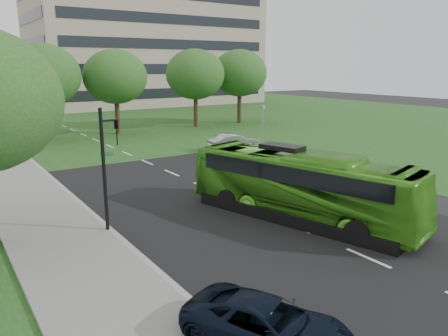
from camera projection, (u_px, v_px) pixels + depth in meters
name	position (u px, v px, depth m)	size (l,w,h in m)	color
ground	(266.00, 214.00, 21.19)	(160.00, 160.00, 0.00)	black
street_surfaces	(103.00, 145.00, 39.37)	(120.00, 120.00, 0.15)	black
office_building	(147.00, 35.00, 80.31)	(40.10, 20.10, 25.00)	#A08F7C
tree_park_b	(43.00, 76.00, 40.67)	(6.93, 6.93, 9.09)	black
tree_park_c	(115.00, 77.00, 44.91)	(6.55, 6.55, 8.70)	black
tree_park_d	(195.00, 74.00, 49.98)	(6.75, 6.75, 8.93)	black
tree_park_e	(240.00, 73.00, 53.79)	(6.75, 6.75, 9.00)	black
bus	(301.00, 186.00, 20.32)	(2.66, 11.35, 3.16)	#449C20
sedan	(233.00, 142.00, 36.87)	(1.54, 4.42, 1.46)	#A5A5AA
suv	(268.00, 325.00, 11.06)	(2.08, 4.51, 1.25)	black
traffic_light	(107.00, 161.00, 18.27)	(0.88, 0.27, 5.38)	black
camera_pole	(263.00, 122.00, 36.39)	(0.38, 0.35, 3.82)	gray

